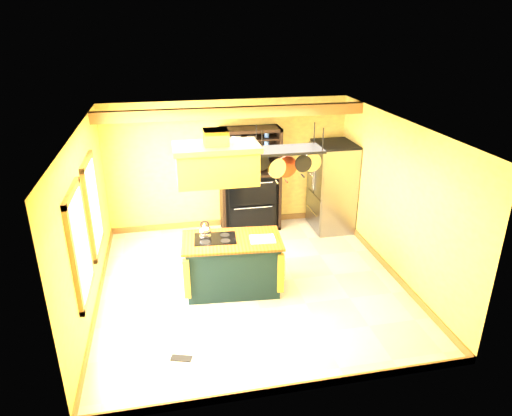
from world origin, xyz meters
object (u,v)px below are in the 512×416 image
object	(u,v)px
range_hood	(217,161)
kitchen_island	(232,264)
pot_rack	(289,156)
hutch	(250,190)
refrigerator	(332,189)

from	to	relation	value
range_hood	kitchen_island	bearing A→B (deg)	0.31
pot_rack	hutch	xyz separation A→B (m)	(-0.17, 2.34, -1.39)
kitchen_island	pot_rack	xyz separation A→B (m)	(0.91, 0.01, 1.77)
kitchen_island	hutch	bearing A→B (deg)	77.32
pot_rack	refrigerator	size ratio (longest dim) A/B	0.61
kitchen_island	hutch	size ratio (longest dim) A/B	0.76
range_hood	pot_rack	bearing A→B (deg)	0.61
range_hood	refrigerator	distance (m)	3.54
hutch	range_hood	bearing A→B (deg)	-111.76
range_hood	pot_rack	distance (m)	1.10
refrigerator	hutch	world-z (taller)	hutch
kitchen_island	range_hood	world-z (taller)	range_hood
kitchen_island	pot_rack	bearing A→B (deg)	5.49
range_hood	hutch	xyz separation A→B (m)	(0.94, 2.35, -1.37)
range_hood	refrigerator	bearing A→B (deg)	37.23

